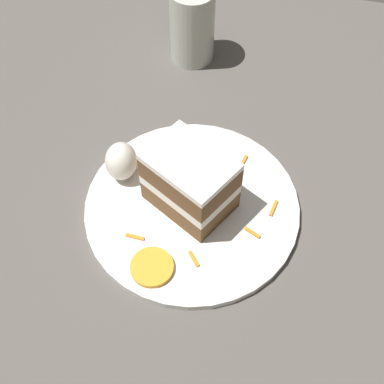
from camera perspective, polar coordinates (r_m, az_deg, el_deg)
The scene contains 8 objects.
ground_plane at distance 0.73m, azimuth -2.03°, elevation -1.17°, with size 6.00×6.00×0.00m, color #38332D.
dining_table at distance 0.72m, azimuth -2.07°, elevation -0.37°, with size 0.91×0.84×0.04m, color #56514C.
plate at distance 0.68m, azimuth 0.00°, elevation -1.68°, with size 0.27×0.27×0.01m, color white.
cake_slice at distance 0.64m, azimuth -0.21°, elevation 1.12°, with size 0.11×0.12×0.09m.
cream_dollop at distance 0.69m, azimuth -7.48°, elevation 3.49°, with size 0.05×0.04×0.05m, color white.
orange_garnish at distance 0.63m, azimuth -4.30°, elevation -8.01°, with size 0.05×0.05×0.01m, color orange.
carrot_shreds_scatter at distance 0.67m, azimuth 2.13°, elevation -1.09°, with size 0.18×0.17×0.00m.
drinking_glass at distance 0.84m, azimuth 0.02°, elevation 16.95°, with size 0.07×0.07×0.12m.
Camera 1 is at (0.38, 0.12, 0.61)m, focal length 50.00 mm.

